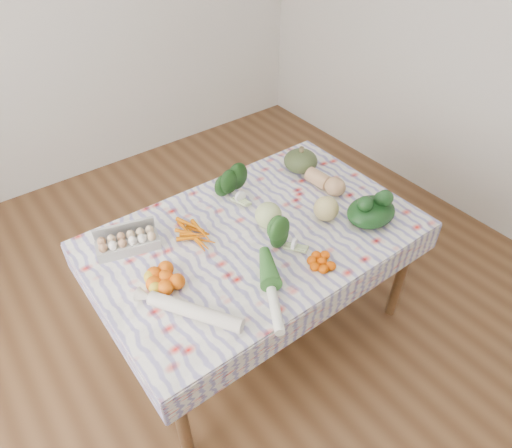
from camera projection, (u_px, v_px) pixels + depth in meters
name	position (u px, v px, depth m)	size (l,w,h in m)	color
ground	(256.00, 323.00, 2.84)	(4.50, 4.50, 0.00)	#53341C
wall_back	(68.00, 1.00, 3.29)	(4.00, 0.04, 2.80)	silver
dining_table	(256.00, 244.00, 2.40)	(1.60, 1.00, 0.75)	brown
tablecloth	(256.00, 233.00, 2.35)	(1.66, 1.06, 0.01)	silver
egg_carton	(128.00, 243.00, 2.22)	(0.30, 0.12, 0.08)	#9B9B97
carrot_bunch	(197.00, 233.00, 2.31)	(0.20, 0.18, 0.04)	#CC6103
kale_bunch	(234.00, 187.00, 2.51)	(0.18, 0.16, 0.16)	black
kabocha_squash	(301.00, 161.00, 2.73)	(0.20, 0.20, 0.13)	#3C4B27
cabbage	(268.00, 215.00, 2.34)	(0.14, 0.14, 0.14)	#B5C77C
butternut_squash	(326.00, 181.00, 2.59)	(0.11, 0.25, 0.11)	tan
orange_cluster	(166.00, 278.00, 2.05)	(0.23, 0.23, 0.08)	#EA5D08
broccoli	(285.00, 239.00, 2.23)	(0.15, 0.15, 0.11)	#1E4A18
mandarin_cluster	(322.00, 261.00, 2.15)	(0.16, 0.16, 0.05)	#DD4E00
grapefruit	(326.00, 209.00, 2.39)	(0.13, 0.13, 0.13)	tan
spinach_bag	(371.00, 212.00, 2.37)	(0.28, 0.22, 0.12)	black
daikon	(195.00, 312.00, 1.92)	(0.06, 0.06, 0.45)	silver
leek	(272.00, 291.00, 2.01)	(0.05, 0.05, 0.45)	white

